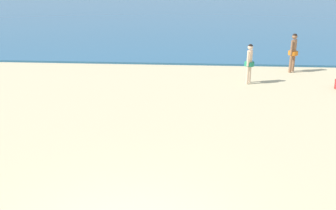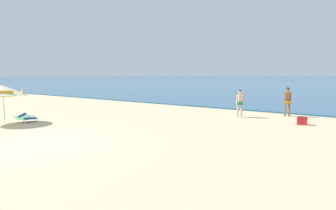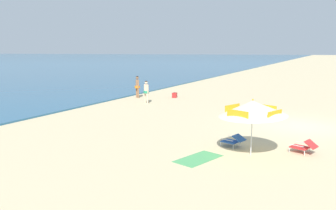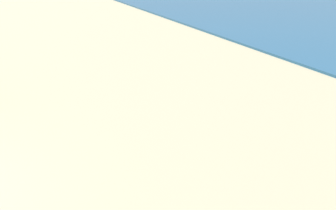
{
  "view_description": "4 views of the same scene",
  "coord_description": "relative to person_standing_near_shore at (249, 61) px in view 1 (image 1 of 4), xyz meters",
  "views": [
    {
      "loc": [
        1.1,
        -5.24,
        4.52
      ],
      "look_at": [
        0.32,
        5.72,
        0.68
      ],
      "focal_mm": 41.77,
      "sensor_mm": 36.0,
      "label": 1
    },
    {
      "loc": [
        9.78,
        -5.45,
        2.54
      ],
      "look_at": [
        0.66,
        6.99,
        0.88
      ],
      "focal_mm": 30.0,
      "sensor_mm": 36.0,
      "label": 2
    },
    {
      "loc": [
        -17.71,
        -1.04,
        3.72
      ],
      "look_at": [
        -1.47,
        6.66,
        0.84
      ],
      "focal_mm": 35.64,
      "sensor_mm": 36.0,
      "label": 3
    },
    {
      "loc": [
        8.21,
        1.91,
        4.68
      ],
      "look_at": [
        -0.85,
        6.62,
        0.7
      ],
      "focal_mm": 47.55,
      "sensor_mm": 36.0,
      "label": 4
    }
  ],
  "objects": [
    {
      "name": "person_standing_beside",
      "position": [
        2.23,
        2.07,
        0.07
      ],
      "size": [
        0.44,
        0.45,
        1.78
      ],
      "color": "#8C6042",
      "rests_on": "ground"
    },
    {
      "name": "person_standing_near_shore",
      "position": [
        0.0,
        0.0,
        0.0
      ],
      "size": [
        0.4,
        0.45,
        1.65
      ],
      "color": "beige",
      "rests_on": "ground"
    }
  ]
}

